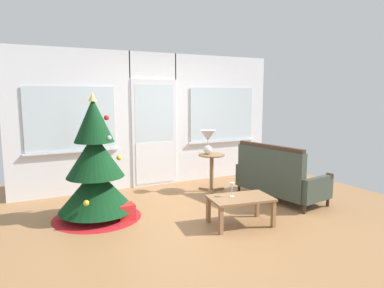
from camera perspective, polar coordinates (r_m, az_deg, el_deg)
ground_plane at (r=5.19m, az=2.32°, el=-11.81°), size 6.76×6.76×0.00m
back_wall_with_door at (r=6.79m, az=-6.28°, el=3.93°), size 5.20×0.14×2.55m
christmas_tree at (r=5.17m, az=-15.44°, el=-4.67°), size 1.26×1.26×1.79m
settee_sofa at (r=6.03m, az=13.65°, el=-5.46°), size 0.92×1.61×0.96m
side_table at (r=6.39m, az=3.22°, el=-3.45°), size 0.50×0.48×0.69m
table_lamp at (r=6.32m, az=2.60°, el=0.86°), size 0.28×0.28×0.44m
coffee_table at (r=4.84m, az=7.91°, el=-9.21°), size 0.91×0.64×0.39m
wine_glass at (r=4.79m, az=6.55°, el=-6.89°), size 0.08×0.08×0.20m
gift_box at (r=5.13m, az=-10.70°, el=-10.82°), size 0.23×0.21×0.23m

